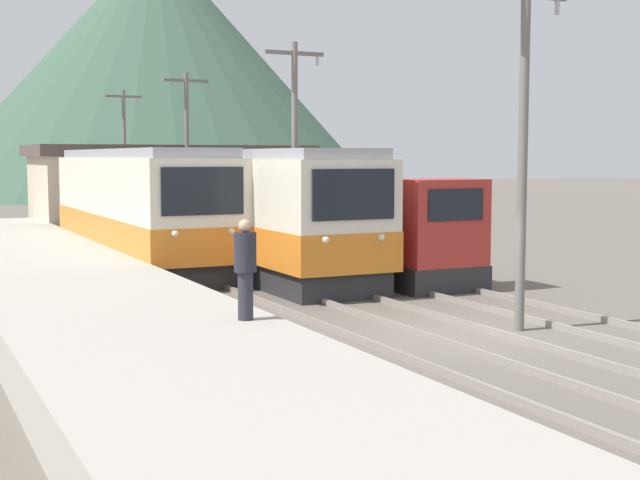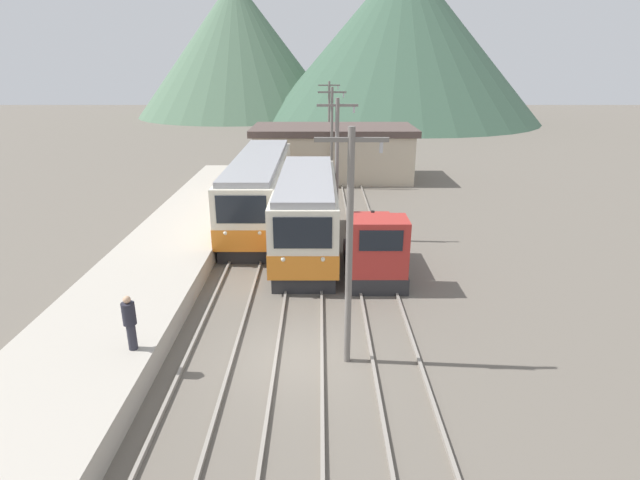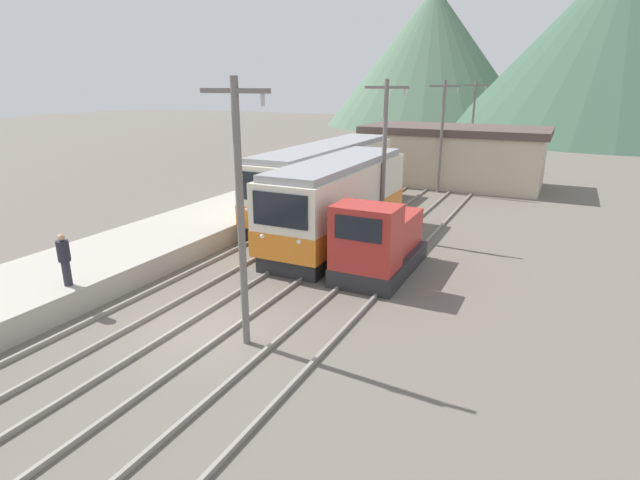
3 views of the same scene
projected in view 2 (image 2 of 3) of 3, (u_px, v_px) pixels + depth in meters
The scene contains 15 objects.
ground_plane at pixel (294, 358), 15.70m from camera, with size 200.00×200.00×0.00m, color #665E54.
platform_left at pixel (94, 346), 15.57m from camera, with size 4.50×54.00×0.84m, color #ADA599.
track_left at pixel (211, 356), 15.68m from camera, with size 1.54×60.00×0.14m.
track_center at pixel (300, 356), 15.67m from camera, with size 1.54×60.00×0.14m.
track_right at pixel (395, 356), 15.66m from camera, with size 1.54×60.00×0.14m.
commuter_train_left at pixel (261, 193), 28.49m from camera, with size 2.84×13.52×3.83m.
commuter_train_center at pixel (308, 217), 24.07m from camera, with size 2.84×10.39×3.81m.
shunting_locomotive at pixel (375, 249), 21.49m from camera, with size 2.40×4.95×3.00m.
catenary_mast_near at pixel (351, 243), 14.25m from camera, with size 2.00×0.20×7.19m.
catenary_mast_mid at pixel (338, 166), 24.95m from camera, with size 2.00×0.20×7.19m.
catenary_mast_far at pixel (333, 135), 35.64m from camera, with size 2.00×0.20×7.19m.
catenary_mast_distant at pixel (330, 118), 46.33m from camera, with size 2.00×0.20×7.19m.
person_on_platform at pixel (131, 320), 14.35m from camera, with size 0.38×0.38×1.71m.
station_building at pixel (334, 152), 39.49m from camera, with size 12.60×6.30×4.10m.
mountain_backdrop at pixel (358, 41), 80.30m from camera, with size 65.98×46.74×25.71m.
Camera 2 is at (0.86, -13.53, 8.77)m, focal length 28.00 mm.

